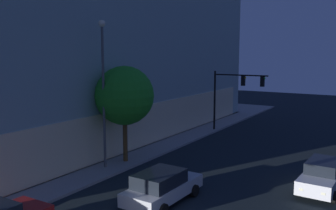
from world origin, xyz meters
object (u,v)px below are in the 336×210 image
modern_building (56,28)px  traffic_light_far_corner (235,88)px  street_lamp_sidewalk (103,78)px  car_white (323,176)px  car_silver (162,186)px  sidewalk_tree (125,96)px

modern_building → traffic_light_far_corner: bearing=-65.2°
street_lamp_sidewalk → traffic_light_far_corner: bearing=-11.1°
car_white → traffic_light_far_corner: bearing=40.3°
car_silver → car_white: car_silver is taller
sidewalk_tree → car_white: sidewalk_tree is taller
traffic_light_far_corner → car_white: (-11.36, -9.65, -3.37)m
street_lamp_sidewalk → sidewalk_tree: (1.79, -0.24, -1.25)m
traffic_light_far_corner → car_silver: size_ratio=1.17×
sidewalk_tree → car_white: 12.95m
car_silver → car_white: 8.83m
traffic_light_far_corner → street_lamp_sidewalk: (-14.71, 2.88, 1.64)m
traffic_light_far_corner → car_white: bearing=-139.7°
modern_building → street_lamp_sidewalk: bearing=-121.1°
street_lamp_sidewalk → car_silver: (-2.61, -6.02, -5.02)m
sidewalk_tree → modern_building: bearing=65.6°
modern_building → sidewalk_tree: (-5.79, -12.79, -5.18)m
modern_building → traffic_light_far_corner: modern_building is taller
modern_building → car_white: modern_building is taller
sidewalk_tree → car_silver: bearing=-127.3°
car_silver → car_white: size_ratio=1.06×
sidewalk_tree → traffic_light_far_corner: bearing=-11.5°
car_white → street_lamp_sidewalk: bearing=105.0°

